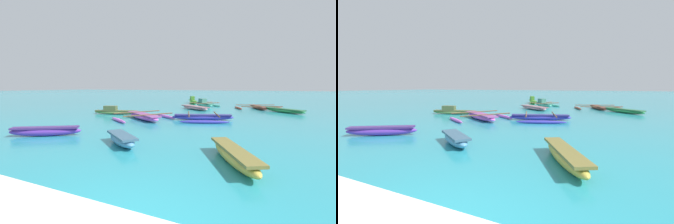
% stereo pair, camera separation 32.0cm
% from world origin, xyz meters
% --- Properties ---
extents(moored_boat_0, '(3.90, 3.85, 0.42)m').
position_xyz_m(moored_boat_0, '(-1.98, 12.09, 0.19)').
color(moored_boat_0, '#3F38BA').
rests_on(moored_boat_0, ground_plane).
extents(moored_boat_1, '(4.06, 4.38, 0.45)m').
position_xyz_m(moored_boat_1, '(-5.60, 10.67, 0.21)').
color(moored_boat_1, '#E266E2').
rests_on(moored_boat_1, ground_plane).
extents(moored_boat_2, '(2.00, 2.97, 0.44)m').
position_xyz_m(moored_boat_2, '(1.13, 4.43, 0.24)').
color(moored_boat_2, gold).
rests_on(moored_boat_2, ground_plane).
extents(moored_boat_3, '(3.61, 1.50, 0.66)m').
position_xyz_m(moored_boat_3, '(-9.10, 12.21, 0.23)').
color(moored_boat_3, '#81994F').
rests_on(moored_boat_3, ground_plane).
extents(moored_boat_4, '(2.14, 1.79, 0.41)m').
position_xyz_m(moored_boat_4, '(-2.99, 4.78, 0.23)').
color(moored_boat_4, '#5190BC').
rests_on(moored_boat_4, ground_plane).
extents(moored_boat_5, '(3.33, 3.56, 0.87)m').
position_xyz_m(moored_boat_5, '(-4.52, 21.40, 0.29)').
color(moored_boat_5, '#60D1B3').
rests_on(moored_boat_5, ground_plane).
extents(moored_boat_6, '(3.17, 2.80, 0.33)m').
position_xyz_m(moored_boat_6, '(3.06, 19.01, 0.19)').
color(moored_boat_6, green).
rests_on(moored_boat_6, ground_plane).
extents(moored_boat_7, '(2.40, 3.80, 0.91)m').
position_xyz_m(moored_boat_7, '(-7.10, 25.38, 0.32)').
color(moored_boat_7, '#6EE23A').
rests_on(moored_boat_7, ground_plane).
extents(moored_boat_8, '(3.50, 2.91, 0.34)m').
position_xyz_m(moored_boat_8, '(-4.54, 18.31, 0.19)').
color(moored_boat_8, pink).
rests_on(moored_boat_8, ground_plane).
extents(moored_boat_9, '(4.72, 3.90, 0.35)m').
position_xyz_m(moored_boat_9, '(0.89, 21.41, 0.16)').
color(moored_boat_9, '#A54C38').
rests_on(moored_boat_9, ground_plane).
extents(moored_boat_10, '(2.79, 2.02, 0.41)m').
position_xyz_m(moored_boat_10, '(-6.95, 4.62, 0.23)').
color(moored_boat_10, purple).
rests_on(moored_boat_10, ground_plane).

